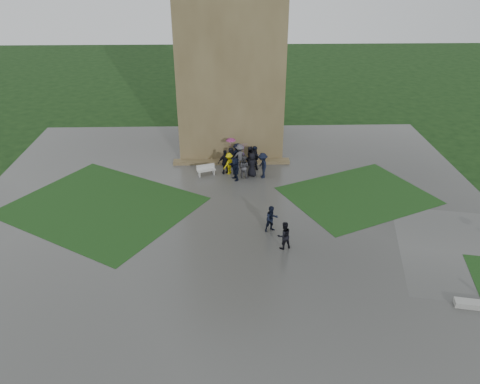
{
  "coord_description": "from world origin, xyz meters",
  "views": [
    {
      "loc": [
        -0.24,
        -22.6,
        15.02
      ],
      "look_at": [
        0.47,
        3.5,
        1.2
      ],
      "focal_mm": 35.0,
      "sensor_mm": 36.0,
      "label": 1
    }
  ],
  "objects_px": {
    "pedestrian_near": "(284,235)",
    "pedestrian_mid": "(272,219)",
    "tower": "(230,33)",
    "bench": "(206,170)"
  },
  "relations": [
    {
      "from": "tower",
      "to": "bench",
      "type": "distance_m",
      "value": 10.92
    },
    {
      "from": "bench",
      "to": "pedestrian_near",
      "type": "height_order",
      "value": "pedestrian_near"
    },
    {
      "from": "bench",
      "to": "pedestrian_near",
      "type": "distance_m",
      "value": 10.62
    },
    {
      "from": "bench",
      "to": "tower",
      "type": "bearing_deg",
      "value": 55.04
    },
    {
      "from": "tower",
      "to": "pedestrian_mid",
      "type": "relative_size",
      "value": 10.99
    },
    {
      "from": "bench",
      "to": "pedestrian_mid",
      "type": "height_order",
      "value": "pedestrian_mid"
    },
    {
      "from": "tower",
      "to": "bench",
      "type": "relative_size",
      "value": 12.61
    },
    {
      "from": "pedestrian_near",
      "to": "pedestrian_mid",
      "type": "bearing_deg",
      "value": -93.25
    },
    {
      "from": "tower",
      "to": "pedestrian_mid",
      "type": "distance_m",
      "value": 16.56
    },
    {
      "from": "tower",
      "to": "bench",
      "type": "xyz_separation_m",
      "value": [
        -1.89,
        -6.49,
        -8.57
      ]
    }
  ]
}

